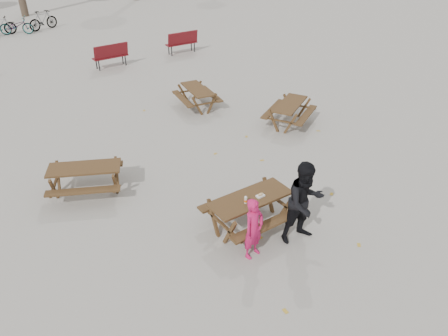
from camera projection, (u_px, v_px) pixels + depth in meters
ground at (250, 226)px, 9.58m from camera, size 80.00×80.00×0.00m
main_picnic_table at (251, 205)px, 9.27m from camera, size 1.80×1.45×0.78m
food_tray at (260, 196)px, 9.19m from camera, size 0.18×0.11×0.03m
bread_roll at (260, 194)px, 9.17m from camera, size 0.14×0.06×0.05m
soda_bottle at (246, 200)px, 8.97m from camera, size 0.07×0.07×0.17m
child at (254, 229)px, 8.47m from camera, size 0.54×0.41×1.33m
adult at (305, 203)px, 8.79m from camera, size 0.97×0.80×1.82m
picnic_table_east at (289, 114)px, 13.84m from camera, size 2.08×1.96×0.71m
picnic_table_north at (86, 180)px, 10.51m from camera, size 2.11×1.96×0.73m
picnic_table_far at (197, 98)px, 15.00m from camera, size 1.51×1.76×0.68m
park_bench_row at (49, 64)px, 17.58m from camera, size 12.92×2.10×1.03m
fallen_leaves at (208, 170)px, 11.58m from camera, size 11.00×11.00×0.01m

